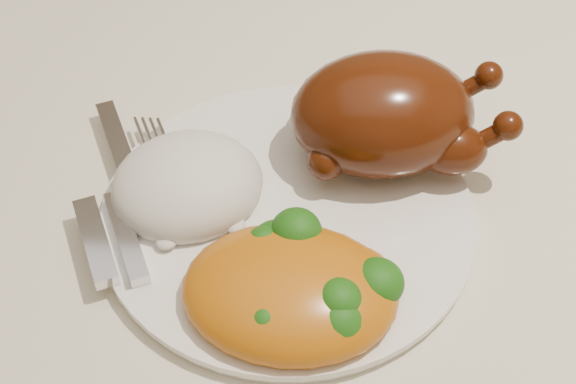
{
  "coord_description": "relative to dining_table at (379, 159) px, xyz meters",
  "views": [
    {
      "loc": [
        -0.05,
        -0.55,
        1.23
      ],
      "look_at": [
        -0.08,
        -0.17,
        0.8
      ],
      "focal_mm": 50.0,
      "sensor_mm": 36.0,
      "label": 1
    }
  ],
  "objects": [
    {
      "name": "rice_mound",
      "position": [
        -0.15,
        -0.16,
        0.13
      ],
      "size": [
        0.14,
        0.13,
        0.06
      ],
      "rotation": [
        0.0,
        0.0,
        0.36
      ],
      "color": "white",
      "rests_on": "dinner_plate"
    },
    {
      "name": "mac_and_cheese",
      "position": [
        -0.06,
        -0.25,
        0.13
      ],
      "size": [
        0.15,
        0.12,
        0.05
      ],
      "rotation": [
        0.0,
        0.0,
        -0.03
      ],
      "color": "orange",
      "rests_on": "dinner_plate"
    },
    {
      "name": "tablecloth",
      "position": [
        0.0,
        0.0,
        0.07
      ],
      "size": [
        1.73,
        1.03,
        0.18
      ],
      "color": "beige",
      "rests_on": "dining_table"
    },
    {
      "name": "dinner_plate",
      "position": [
        -0.08,
        -0.17,
        0.11
      ],
      "size": [
        0.28,
        0.28,
        0.01
      ],
      "primitive_type": "cylinder",
      "rotation": [
        0.0,
        0.0,
        0.05
      ],
      "color": "white",
      "rests_on": "tablecloth"
    },
    {
      "name": "dining_table",
      "position": [
        0.0,
        0.0,
        0.0
      ],
      "size": [
        1.6,
        0.9,
        0.76
      ],
      "color": "brown",
      "rests_on": "floor"
    },
    {
      "name": "roast_chicken",
      "position": [
        -0.01,
        -0.11,
        0.16
      ],
      "size": [
        0.18,
        0.12,
        0.09
      ],
      "rotation": [
        0.0,
        0.0,
        0.14
      ],
      "color": "#491A07",
      "rests_on": "dinner_plate"
    },
    {
      "name": "cutlery",
      "position": [
        -0.2,
        -0.18,
        0.12
      ],
      "size": [
        0.08,
        0.19,
        0.01
      ],
      "rotation": [
        0.0,
        0.0,
        0.44
      ],
      "color": "silver",
      "rests_on": "dinner_plate"
    }
  ]
}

